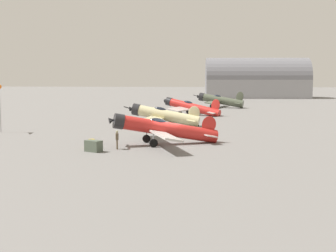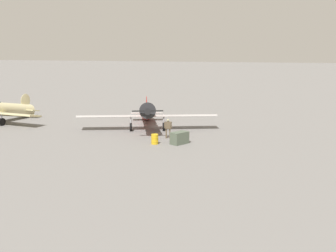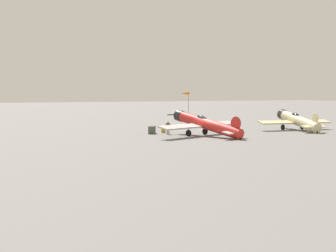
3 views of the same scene
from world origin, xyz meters
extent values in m
plane|color=slate|center=(0.00, 0.00, 0.00)|extent=(400.00, 400.00, 0.00)
cylinder|color=red|center=(0.00, 0.00, 1.49)|extent=(10.06, 4.71, 3.15)
cylinder|color=#232326|center=(4.58, 1.64, 2.38)|extent=(1.57, 1.76, 1.59)
cone|color=#232326|center=(5.19, 1.86, 2.50)|extent=(0.82, 0.79, 0.70)
cube|color=black|center=(5.33, 1.91, 2.50)|extent=(0.79, 2.68, 0.19)
ellipsoid|color=black|center=(0.95, 0.34, 2.25)|extent=(1.95, 1.32, 0.97)
cube|color=#BCB7B2|center=(1.14, 0.41, 1.35)|extent=(6.06, 13.18, 0.47)
ellipsoid|color=red|center=(-4.00, -1.43, 1.83)|extent=(1.72, 0.71, 1.93)
cube|color=#BCB7B2|center=(-3.82, -1.37, 0.82)|extent=(2.18, 3.57, 0.30)
cylinder|color=#999BA0|center=(1.19, 2.10, 1.00)|extent=(0.14, 0.14, 1.19)
cylinder|color=black|center=(1.19, 2.10, 0.40)|extent=(0.82, 0.46, 0.80)
cylinder|color=#999BA0|center=(2.25, -0.87, 1.00)|extent=(0.14, 0.14, 1.19)
cylinder|color=black|center=(2.25, -0.87, 0.40)|extent=(0.82, 0.46, 0.80)
cylinder|color=black|center=(-4.58, -1.64, 0.14)|extent=(0.30, 0.19, 0.28)
cylinder|color=beige|center=(1.54, -15.92, 1.40)|extent=(8.95, 2.65, 2.90)
cylinder|color=#232326|center=(5.66, -16.50, 2.12)|extent=(1.36, 1.70, 1.69)
cone|color=#232326|center=(6.30, -16.59, 2.23)|extent=(0.74, 0.73, 0.73)
cube|color=black|center=(6.45, -16.61, 2.23)|extent=(2.20, 1.94, 0.51)
ellipsoid|color=black|center=(2.40, -16.04, 2.17)|extent=(1.88, 1.00, 0.96)
cube|color=#C6BC89|center=(2.57, -16.06, 1.19)|extent=(3.24, 11.39, 0.46)
ellipsoid|color=beige|center=(-2.09, -15.41, 1.88)|extent=(1.76, 0.36, 1.87)
cube|color=#C6BC89|center=(-1.89, -15.44, 0.88)|extent=(1.56, 3.52, 0.28)
cylinder|color=#999BA0|center=(3.32, -14.53, 0.91)|extent=(0.14, 0.14, 1.02)
cylinder|color=black|center=(3.32, -14.53, 0.40)|extent=(0.82, 0.31, 0.80)
cylinder|color=#999BA0|center=(2.87, -17.74, 0.91)|extent=(0.14, 0.14, 1.02)
cylinder|color=black|center=(2.87, -17.74, 0.40)|extent=(0.82, 0.31, 0.80)
cylinder|color=black|center=(-2.61, -15.34, 0.14)|extent=(0.29, 0.14, 0.28)
cylinder|color=red|center=(-1.44, -32.88, 1.28)|extent=(9.38, 5.30, 3.04)
cylinder|color=#232326|center=(2.76, -34.83, 2.13)|extent=(1.64, 1.77, 1.56)
cone|color=#232326|center=(3.35, -35.10, 2.25)|extent=(0.84, 0.81, 0.68)
cube|color=black|center=(3.49, -35.16, 2.25)|extent=(0.50, 3.29, 0.43)
ellipsoid|color=black|center=(-0.56, -33.28, 2.01)|extent=(1.95, 1.45, 0.98)
cube|color=#BCB7B2|center=(-0.38, -33.36, 1.13)|extent=(6.30, 10.38, 0.55)
ellipsoid|color=red|center=(-5.11, -31.17, 1.79)|extent=(1.72, 0.88, 2.23)
cube|color=#BCB7B2|center=(-4.93, -31.25, 0.63)|extent=(2.43, 3.55, 0.30)
cylinder|color=#999BA0|center=(0.80, -32.20, 0.88)|extent=(0.14, 0.14, 0.97)
cylinder|color=black|center=(0.80, -32.20, 0.40)|extent=(0.81, 0.52, 0.80)
cylinder|color=#999BA0|center=(-0.52, -35.02, 0.88)|extent=(0.14, 0.14, 0.97)
cylinder|color=black|center=(-0.52, -35.02, 0.40)|extent=(0.81, 0.52, 0.80)
cylinder|color=black|center=(-5.64, -30.92, 0.14)|extent=(0.30, 0.21, 0.28)
cylinder|color=#4C5442|center=(-6.64, -50.60, 1.47)|extent=(9.07, 3.95, 2.87)
cylinder|color=#232326|center=(-2.57, -51.77, 2.12)|extent=(1.55, 1.91, 1.78)
cone|color=#232326|center=(-1.95, -51.94, 2.22)|extent=(0.81, 0.84, 0.77)
cube|color=black|center=(-1.81, -51.99, 2.22)|extent=(2.09, 2.53, 0.50)
ellipsoid|color=black|center=(-5.79, -50.85, 2.26)|extent=(1.92, 1.22, 0.93)
cube|color=#565E4C|center=(-5.62, -50.89, 1.21)|extent=(4.93, 12.19, 0.43)
ellipsoid|color=#4C5442|center=(-10.22, -49.58, 2.26)|extent=(1.77, 0.61, 2.32)
cube|color=#565E4C|center=(-10.03, -49.63, 1.01)|extent=(1.99, 3.57, 0.27)
cylinder|color=#999BA0|center=(-4.65, -49.44, 0.92)|extent=(0.14, 0.14, 1.05)
cylinder|color=black|center=(-4.65, -49.44, 0.40)|extent=(0.82, 0.41, 0.80)
cylinder|color=#999BA0|center=(-5.57, -52.65, 0.92)|extent=(0.14, 0.14, 1.05)
cylinder|color=black|center=(-5.57, -52.65, 0.40)|extent=(0.82, 0.41, 0.80)
cylinder|color=black|center=(-10.73, -49.43, 0.14)|extent=(0.30, 0.17, 0.28)
cylinder|color=brown|center=(4.44, 3.31, 0.43)|extent=(0.13, 0.13, 0.87)
cylinder|color=brown|center=(4.35, 3.60, 0.43)|extent=(0.13, 0.13, 0.87)
cube|color=brown|center=(4.40, 3.46, 1.18)|extent=(0.36, 0.52, 0.62)
sphere|color=tan|center=(4.40, 3.46, 1.62)|extent=(0.23, 0.23, 0.23)
cylinder|color=brown|center=(4.48, 3.18, 1.19)|extent=(0.09, 0.09, 0.58)
cylinder|color=brown|center=(4.31, 3.73, 1.19)|extent=(0.09, 0.09, 0.58)
cube|color=#4C5647|center=(6.23, 4.98, 0.51)|extent=(1.72, 1.46, 1.01)
cylinder|color=gold|center=(6.87, 3.03, 0.42)|extent=(0.58, 0.58, 0.84)
torus|color=gold|center=(6.87, 3.03, 0.59)|extent=(0.62, 0.62, 0.04)
torus|color=gold|center=(6.87, 3.03, 0.25)|extent=(0.62, 0.62, 0.04)
cylinder|color=gray|center=(20.59, -7.89, 2.76)|extent=(0.10, 0.10, 5.53)
cube|color=#939399|center=(-17.71, -92.15, 2.61)|extent=(29.58, 13.54, 5.23)
cylinder|color=slate|center=(-17.71, -92.15, 5.23)|extent=(29.58, 13.54, 12.40)
camera|label=1|loc=(-3.89, 45.54, 6.90)|focal=50.27mm
camera|label=2|loc=(39.00, 13.54, 7.82)|focal=44.82mm
camera|label=3|loc=(-44.84, 25.91, 5.40)|focal=44.48mm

